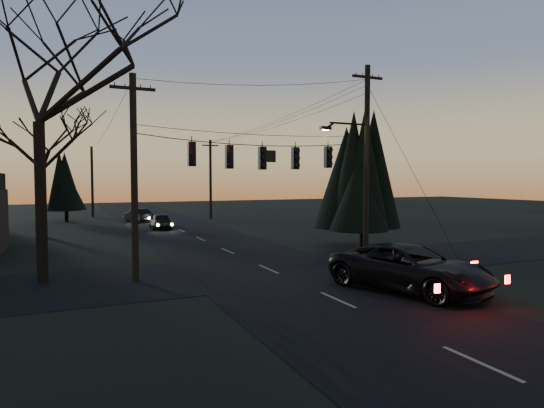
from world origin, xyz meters
name	(u,v)px	position (x,y,z in m)	size (l,w,h in m)	color
ground_plane	(419,336)	(0.00, 0.00, 0.00)	(160.00, 160.00, 0.00)	black
main_road	(208,243)	(0.00, 20.00, 0.01)	(8.00, 120.00, 0.02)	black
cross_road	(268,269)	(0.00, 10.00, 0.01)	(60.00, 7.00, 0.02)	black
utility_pole_right	(366,261)	(5.50, 10.00, 0.00)	(5.00, 0.30, 10.00)	black
utility_pole_left	(136,281)	(-6.00, 10.00, 0.00)	(1.80, 0.30, 8.50)	black
utility_pole_far_r	(211,219)	(5.50, 38.00, 0.00)	(1.80, 0.30, 8.50)	black
utility_pole_far_l	(93,217)	(-6.00, 46.00, 0.00)	(0.30, 0.30, 8.00)	black
span_signal_assembly	(264,157)	(-0.24, 10.00, 5.25)	(11.50, 0.44, 1.58)	black
bare_tree_left	(37,56)	(-9.50, 11.35, 9.12)	(10.48, 10.48, 13.05)	black
evergreen_right	(363,176)	(8.06, 13.89, 4.44)	(4.36, 4.36, 7.70)	black
bare_tree_dist	(42,142)	(-10.18, 27.83, 6.94)	(7.21, 7.21, 9.93)	black
evergreen_dist	(66,184)	(-8.70, 40.69, 3.75)	(3.58, 3.58, 6.33)	black
suv_near	(410,268)	(3.20, 4.04, 0.86)	(2.85, 6.18, 1.72)	black
sedan_oncoming_a	(161,221)	(-1.35, 29.84, 0.68)	(1.61, 4.01, 1.37)	black
sedan_oncoming_b	(138,216)	(-2.21, 37.35, 0.66)	(1.40, 4.02, 1.32)	black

